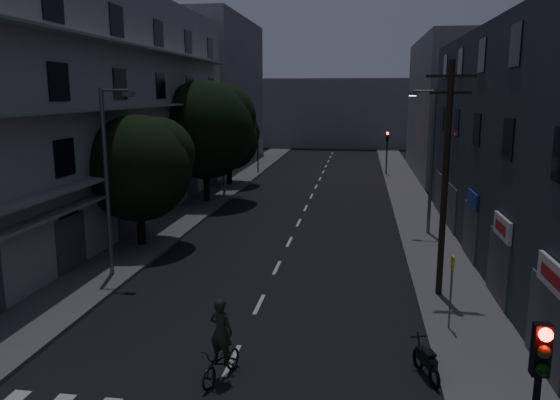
% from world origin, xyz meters
% --- Properties ---
extents(ground, '(160.00, 160.00, 0.00)m').
position_xyz_m(ground, '(0.00, 25.00, 0.00)').
color(ground, black).
rests_on(ground, ground).
extents(sidewalk_left, '(3.00, 90.00, 0.15)m').
position_xyz_m(sidewalk_left, '(-7.50, 25.00, 0.07)').
color(sidewalk_left, '#565659').
rests_on(sidewalk_left, ground).
extents(sidewalk_right, '(3.00, 90.00, 0.15)m').
position_xyz_m(sidewalk_right, '(7.50, 25.00, 0.07)').
color(sidewalk_right, '#565659').
rests_on(sidewalk_right, ground).
extents(lane_markings, '(0.15, 60.50, 0.01)m').
position_xyz_m(lane_markings, '(0.00, 31.25, 0.01)').
color(lane_markings, beige).
rests_on(lane_markings, ground).
extents(building_left, '(7.00, 36.00, 14.00)m').
position_xyz_m(building_left, '(-11.98, 18.00, 6.99)').
color(building_left, '#9F9E9A').
rests_on(building_left, ground).
extents(building_right, '(6.19, 28.00, 11.00)m').
position_xyz_m(building_right, '(11.99, 14.00, 5.50)').
color(building_right, '#292F38').
rests_on(building_right, ground).
extents(building_far_left, '(6.00, 20.00, 16.00)m').
position_xyz_m(building_far_left, '(-12.00, 48.00, 8.00)').
color(building_far_left, slate).
rests_on(building_far_left, ground).
extents(building_far_right, '(6.00, 20.00, 13.00)m').
position_xyz_m(building_far_right, '(12.00, 42.00, 6.50)').
color(building_far_right, slate).
rests_on(building_far_right, ground).
extents(building_far_end, '(24.00, 8.00, 10.00)m').
position_xyz_m(building_far_end, '(0.00, 70.00, 5.00)').
color(building_far_end, slate).
rests_on(building_far_end, ground).
extents(tree_near, '(5.46, 5.46, 6.74)m').
position_xyz_m(tree_near, '(-7.48, 13.48, 4.36)').
color(tree_near, black).
rests_on(tree_near, sidewalk_left).
extents(tree_mid, '(7.09, 7.09, 8.72)m').
position_xyz_m(tree_mid, '(-7.34, 25.49, 5.60)').
color(tree_mid, black).
rests_on(tree_mid, sidewalk_left).
extents(tree_far, '(5.14, 5.14, 6.35)m').
position_xyz_m(tree_far, '(-7.51, 33.23, 4.13)').
color(tree_far, black).
rests_on(tree_far, sidewalk_left).
extents(traffic_signal_near, '(0.28, 0.37, 4.10)m').
position_xyz_m(traffic_signal_near, '(6.68, -4.07, 3.10)').
color(traffic_signal_near, black).
rests_on(traffic_signal_near, sidewalk_right).
extents(traffic_signal_far_right, '(0.28, 0.37, 4.10)m').
position_xyz_m(traffic_signal_far_right, '(6.26, 40.99, 3.10)').
color(traffic_signal_far_right, black).
rests_on(traffic_signal_far_right, sidewalk_right).
extents(traffic_signal_far_left, '(0.28, 0.37, 4.10)m').
position_xyz_m(traffic_signal_far_left, '(-6.58, 41.36, 3.10)').
color(traffic_signal_far_left, black).
rests_on(traffic_signal_far_left, sidewalk_left).
extents(street_lamp_left_near, '(1.51, 0.25, 8.00)m').
position_xyz_m(street_lamp_left_near, '(-6.85, 8.69, 4.60)').
color(street_lamp_left_near, slate).
rests_on(street_lamp_left_near, sidewalk_left).
extents(street_lamp_right, '(1.51, 0.25, 8.00)m').
position_xyz_m(street_lamp_right, '(7.50, 18.06, 4.60)').
color(street_lamp_right, slate).
rests_on(street_lamp_right, sidewalk_right).
extents(street_lamp_left_far, '(1.51, 0.25, 8.00)m').
position_xyz_m(street_lamp_left_far, '(-7.05, 29.74, 4.60)').
color(street_lamp_left_far, slate).
rests_on(street_lamp_left_far, sidewalk_left).
extents(utility_pole, '(1.80, 0.24, 9.00)m').
position_xyz_m(utility_pole, '(6.89, 8.28, 4.87)').
color(utility_pole, black).
rests_on(utility_pole, sidewalk_right).
extents(bus_stop_sign, '(0.06, 0.35, 2.52)m').
position_xyz_m(bus_stop_sign, '(6.78, 4.99, 1.89)').
color(bus_stop_sign, '#595B60').
rests_on(bus_stop_sign, sidewalk_right).
extents(motorcycle, '(0.73, 1.70, 1.12)m').
position_xyz_m(motorcycle, '(5.67, 1.84, 0.44)').
color(motorcycle, black).
rests_on(motorcycle, ground).
extents(cyclist, '(1.20, 2.01, 2.41)m').
position_xyz_m(cyclist, '(-0.03, 0.88, 0.81)').
color(cyclist, black).
rests_on(cyclist, ground).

